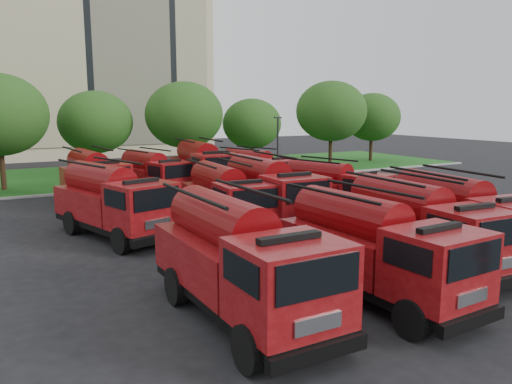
% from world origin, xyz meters
% --- Properties ---
extents(ground, '(140.00, 140.00, 0.00)m').
position_xyz_m(ground, '(0.00, 0.00, 0.00)').
color(ground, black).
rests_on(ground, ground).
extents(lawn, '(70.00, 16.00, 0.12)m').
position_xyz_m(lawn, '(0.00, 26.00, 0.06)').
color(lawn, '#154E14').
rests_on(lawn, ground).
extents(curb, '(70.00, 0.30, 0.14)m').
position_xyz_m(curb, '(0.00, 17.90, 0.07)').
color(curb, gray).
rests_on(curb, ground).
extents(apartment_building, '(30.00, 14.18, 25.00)m').
position_xyz_m(apartment_building, '(2.00, 47.94, 12.50)').
color(apartment_building, '#C6B193').
rests_on(apartment_building, ground).
extents(tree_3, '(5.88, 5.88, 7.19)m').
position_xyz_m(tree_3, '(-1.00, 24.00, 4.68)').
color(tree_3, '#382314').
rests_on(tree_3, ground).
extents(tree_4, '(6.55, 6.55, 8.01)m').
position_xyz_m(tree_4, '(6.00, 22.50, 5.22)').
color(tree_4, '#382314').
rests_on(tree_4, ground).
extents(tree_5, '(5.46, 5.46, 6.68)m').
position_xyz_m(tree_5, '(13.00, 23.50, 4.35)').
color(tree_5, '#382314').
rests_on(tree_5, ground).
extents(tree_6, '(6.89, 6.89, 8.42)m').
position_xyz_m(tree_6, '(21.00, 22.00, 5.49)').
color(tree_6, '#382314').
rests_on(tree_6, ground).
extents(tree_7, '(6.05, 6.05, 7.39)m').
position_xyz_m(tree_7, '(28.00, 24.00, 4.82)').
color(tree_7, '#382314').
rests_on(tree_7, ground).
extents(lamp_post_1, '(0.60, 0.25, 5.11)m').
position_xyz_m(lamp_post_1, '(12.00, 17.20, 2.90)').
color(lamp_post_1, black).
rests_on(lamp_post_1, ground).
extents(fire_truck_0, '(2.81, 7.43, 3.36)m').
position_xyz_m(fire_truck_0, '(-3.14, -5.77, 1.69)').
color(fire_truck_0, black).
rests_on(fire_truck_0, ground).
extents(fire_truck_1, '(2.86, 7.10, 3.18)m').
position_xyz_m(fire_truck_1, '(1.10, -6.44, 1.60)').
color(fire_truck_1, black).
rests_on(fire_truck_1, ground).
extents(fire_truck_2, '(2.87, 7.14, 3.20)m').
position_xyz_m(fire_truck_2, '(4.49, -5.06, 1.61)').
color(fire_truck_2, black).
rests_on(fire_truck_2, ground).
extents(fire_truck_3, '(3.22, 7.32, 3.23)m').
position_xyz_m(fire_truck_3, '(6.90, -4.89, 1.63)').
color(fire_truck_3, black).
rests_on(fire_truck_3, ground).
extents(fire_truck_4, '(4.40, 7.63, 3.29)m').
position_xyz_m(fire_truck_4, '(-4.14, 4.95, 1.66)').
color(fire_truck_4, black).
rests_on(fire_truck_4, ground).
extents(fire_truck_5, '(2.86, 7.02, 3.13)m').
position_xyz_m(fire_truck_5, '(0.79, 3.44, 1.58)').
color(fire_truck_5, black).
rests_on(fire_truck_5, ground).
extents(fire_truck_6, '(2.92, 7.48, 3.37)m').
position_xyz_m(fire_truck_6, '(3.07, 3.35, 1.69)').
color(fire_truck_6, black).
rests_on(fire_truck_6, ground).
extents(fire_truck_7, '(3.87, 6.80, 2.94)m').
position_xyz_m(fire_truck_7, '(7.45, 3.85, 1.48)').
color(fire_truck_7, black).
rests_on(fire_truck_7, ground).
extents(fire_truck_8, '(3.10, 7.40, 3.29)m').
position_xyz_m(fire_truck_8, '(-3.43, 13.04, 1.65)').
color(fire_truck_8, black).
rests_on(fire_truck_8, ground).
extents(fire_truck_9, '(3.65, 6.92, 3.00)m').
position_xyz_m(fire_truck_9, '(0.50, 14.06, 1.51)').
color(fire_truck_9, black).
rests_on(fire_truck_9, ground).
extents(fire_truck_10, '(3.26, 7.95, 3.54)m').
position_xyz_m(fire_truck_10, '(3.94, 13.69, 1.78)').
color(fire_truck_10, black).
rests_on(fire_truck_10, ground).
extents(fire_truck_11, '(3.91, 6.85, 2.96)m').
position_xyz_m(fire_truck_11, '(7.52, 12.50, 1.49)').
color(fire_truck_11, black).
rests_on(fire_truck_11, ground).
extents(firefighter_2, '(0.67, 0.97, 1.52)m').
position_xyz_m(firefighter_2, '(9.24, -4.65, 0.00)').
color(firefighter_2, maroon).
rests_on(firefighter_2, ground).
extents(firefighter_3, '(1.31, 0.94, 1.83)m').
position_xyz_m(firefighter_3, '(10.08, -4.36, 0.00)').
color(firefighter_3, black).
rests_on(firefighter_3, ground).
extents(firefighter_4, '(1.03, 1.07, 1.84)m').
position_xyz_m(firefighter_4, '(0.08, 0.52, 0.00)').
color(firefighter_4, black).
rests_on(firefighter_4, ground).
extents(firefighter_5, '(1.51, 0.83, 1.55)m').
position_xyz_m(firefighter_5, '(8.81, 3.75, 0.00)').
color(firefighter_5, maroon).
rests_on(firefighter_5, ground).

